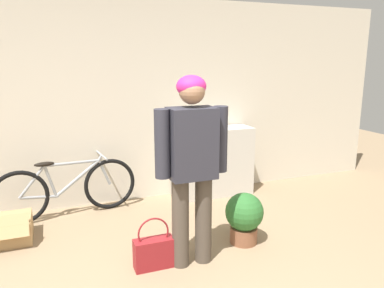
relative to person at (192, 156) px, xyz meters
name	(u,v)px	position (x,y,z in m)	size (l,w,h in m)	color
wall_back	(116,103)	(-0.33, 1.82, 0.29)	(8.00, 0.07, 2.60)	beige
side_shelf	(213,162)	(0.91, 1.59, -0.55)	(1.09, 0.38, 0.93)	beige
person	(192,156)	(0.00, 0.00, 0.00)	(0.67, 0.26, 1.71)	#4C4238
bicycle	(67,189)	(-1.01, 1.51, -0.67)	(1.67, 0.46, 0.71)	black
banana	(202,128)	(0.74, 1.55, -0.06)	(0.33, 0.09, 0.04)	#EAD64C
handbag	(154,252)	(-0.35, 0.04, -0.86)	(0.36, 0.14, 0.48)	maroon
cardboard_box	(5,230)	(-1.65, 1.06, -0.89)	(0.52, 0.51, 0.34)	tan
potted_plant	(244,216)	(0.63, 0.18, -0.73)	(0.39, 0.39, 0.53)	brown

